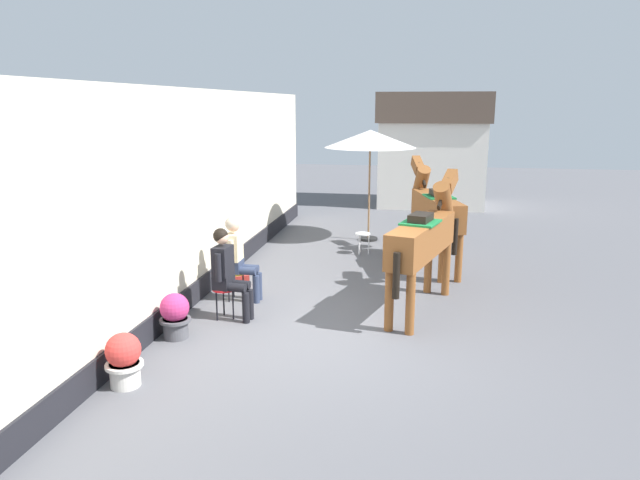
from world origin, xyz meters
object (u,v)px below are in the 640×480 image
object	(u,v)px
satchel_bag	(241,281)
saddled_horse_near	(424,237)
seated_visitor_far	(238,255)
spare_stool_white	(363,236)
cafe_parasol	(370,140)
seated_visitor_near	(227,269)
flower_planter_near	(124,359)
saddled_horse_far	(435,209)
flower_planter_middle	(175,315)

from	to	relation	value
satchel_bag	saddled_horse_near	bearing A→B (deg)	-43.64
seated_visitor_far	spare_stool_white	distance (m)	3.79
saddled_horse_near	cafe_parasol	distance (m)	4.93
seated_visitor_near	cafe_parasol	size ratio (longest dim) A/B	0.54
seated_visitor_near	flower_planter_near	distance (m)	2.35
seated_visitor_far	saddled_horse_far	distance (m)	4.16
cafe_parasol	satchel_bag	distance (m)	4.96
seated_visitor_far	cafe_parasol	size ratio (longest dim) A/B	0.54
saddled_horse_near	saddled_horse_far	size ratio (longest dim) A/B	1.00
saddled_horse_near	satchel_bag	size ratio (longest dim) A/B	10.40
seated_visitor_far	cafe_parasol	bearing A→B (deg)	70.39
seated_visitor_far	flower_planter_near	xyz separation A→B (m)	(-0.36, -3.11, -0.44)
saddled_horse_near	flower_planter_near	distance (m)	4.70
flower_planter_middle	cafe_parasol	xyz separation A→B (m)	(2.05, 6.39, 2.03)
flower_planter_middle	satchel_bag	distance (m)	2.41
seated_visitor_near	seated_visitor_far	distance (m)	0.86
saddled_horse_near	flower_planter_middle	distance (m)	3.88
spare_stool_white	satchel_bag	distance (m)	3.27
seated_visitor_far	cafe_parasol	xyz separation A→B (m)	(1.68, 4.71, 1.59)
seated_visitor_far	flower_planter_near	size ratio (longest dim) A/B	2.17
flower_planter_middle	cafe_parasol	distance (m)	7.01
saddled_horse_far	flower_planter_near	xyz separation A→B (m)	(-3.52, -5.80, -0.82)
seated_visitor_near	saddled_horse_near	xyz separation A→B (m)	(2.86, 0.96, 0.38)
saddled_horse_far	satchel_bag	size ratio (longest dim) A/B	10.44
flower_planter_near	saddled_horse_far	bearing A→B (deg)	58.74
cafe_parasol	seated_visitor_near	bearing A→B (deg)	-105.75
spare_stool_white	saddled_horse_far	bearing A→B (deg)	-24.98
flower_planter_near	spare_stool_white	bearing A→B (deg)	72.51
seated_visitor_far	flower_planter_middle	world-z (taller)	seated_visitor_far
seated_visitor_near	saddled_horse_far	size ratio (longest dim) A/B	0.48
saddled_horse_far	flower_planter_near	bearing A→B (deg)	-121.26
flower_planter_middle	seated_visitor_near	bearing A→B (deg)	59.90
saddled_horse_near	saddled_horse_far	bearing A→B (deg)	85.69
saddled_horse_near	satchel_bag	bearing A→B (deg)	169.19
saddled_horse_near	flower_planter_near	bearing A→B (deg)	-135.88
saddled_horse_far	spare_stool_white	world-z (taller)	saddled_horse_far
saddled_horse_far	seated_visitor_near	bearing A→B (deg)	-130.79
spare_stool_white	satchel_bag	bearing A→B (deg)	-125.33
seated_visitor_far	saddled_horse_near	distance (m)	2.99
flower_planter_middle	cafe_parasol	world-z (taller)	cafe_parasol
cafe_parasol	spare_stool_white	xyz separation A→B (m)	(0.00, -1.34, -1.96)
saddled_horse_near	cafe_parasol	xyz separation A→B (m)	(-1.29, 4.60, 1.20)
saddled_horse_near	cafe_parasol	bearing A→B (deg)	105.62
flower_planter_near	cafe_parasol	world-z (taller)	cafe_parasol
seated_visitor_near	saddled_horse_far	world-z (taller)	saddled_horse_far
seated_visitor_near	satchel_bag	distance (m)	1.73
seated_visitor_near	flower_planter_near	xyz separation A→B (m)	(-0.47, -2.26, -0.44)
saddled_horse_near	seated_visitor_near	bearing A→B (deg)	-161.36
seated_visitor_near	saddled_horse_far	xyz separation A→B (m)	(3.05, 3.53, 0.38)
seated_visitor_near	spare_stool_white	xyz separation A→B (m)	(1.57, 4.22, -0.38)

